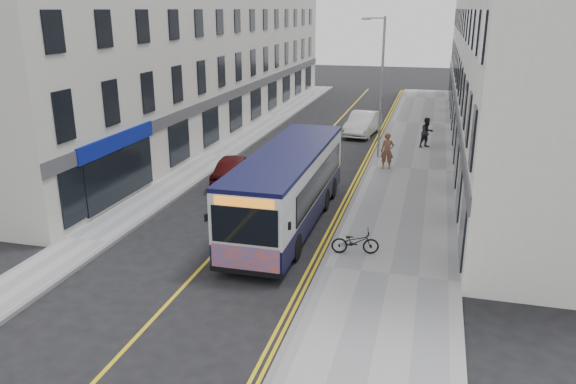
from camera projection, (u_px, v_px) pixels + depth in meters
The scene contains 17 objects.
ground at pixel (224, 243), 21.04m from camera, with size 140.00×140.00×0.00m, color black.
pavement_east at pixel (411, 169), 30.54m from camera, with size 4.50×64.00×0.12m, color #97979A.
pavement_west at pixel (218, 156), 33.26m from camera, with size 2.00×64.00×0.12m, color #97979A.
kerb_east at pixel (369, 166), 31.08m from camera, with size 0.18×64.00×0.13m, color slate.
kerb_west at pixel (233, 157), 33.02m from camera, with size 0.18×64.00×0.13m, color slate.
road_centre_line at pixel (299, 163), 32.07m from camera, with size 0.12×64.00×0.01m, color gold.
road_dbl_yellow_inner at pixel (361, 167), 31.21m from camera, with size 0.10×64.00×0.01m, color gold.
road_dbl_yellow_outer at pixel (365, 167), 31.16m from camera, with size 0.10×64.00×0.01m, color gold.
terrace_east at pixel (510, 40), 35.53m from camera, with size 6.00×46.00×13.00m, color white.
terrace_west at pixel (208, 36), 40.50m from camera, with size 6.00×46.00×13.00m, color beige.
streetlamp at pixel (380, 83), 31.54m from camera, with size 1.32×0.18×8.00m.
city_bus at pixel (288, 185), 22.33m from camera, with size 2.49×10.66×3.10m.
bicycle at pixel (355, 242), 19.76m from camera, with size 0.58×1.68×0.88m, color black.
pedestrian_near at pixel (387, 151), 30.15m from camera, with size 0.71×0.47×1.95m, color brown.
pedestrian_far at pixel (427, 132), 34.85m from camera, with size 0.91×0.71×1.87m, color black.
car_white at pixel (363, 124), 38.93m from camera, with size 1.67×4.78×1.58m, color silver.
car_maroon at pixel (234, 168), 28.22m from camera, with size 1.75×4.34×1.48m, color #440B0B.
Camera 1 is at (7.27, -18.15, 8.37)m, focal length 35.00 mm.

